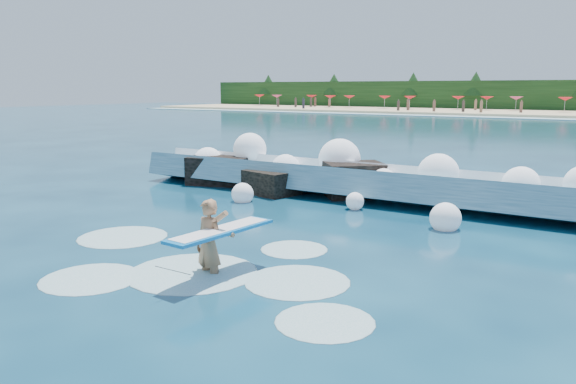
% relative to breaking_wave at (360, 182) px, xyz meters
% --- Properties ---
extents(ground, '(200.00, 200.00, 0.00)m').
position_rel_breaking_wave_xyz_m(ground, '(-0.62, -7.99, -0.53)').
color(ground, '#082A42').
rests_on(ground, ground).
extents(beach, '(140.00, 20.00, 0.40)m').
position_rel_breaking_wave_xyz_m(beach, '(-0.62, 70.01, -0.33)').
color(beach, tan).
rests_on(beach, ground).
extents(wet_band, '(140.00, 5.00, 0.08)m').
position_rel_breaking_wave_xyz_m(wet_band, '(-0.62, 59.01, -0.49)').
color(wet_band, silver).
rests_on(wet_band, ground).
extents(breaking_wave, '(17.67, 2.77, 1.52)m').
position_rel_breaking_wave_xyz_m(breaking_wave, '(0.00, 0.00, 0.00)').
color(breaking_wave, teal).
rests_on(breaking_wave, ground).
extents(rock_cluster, '(8.39, 3.33, 1.39)m').
position_rel_breaking_wave_xyz_m(rock_cluster, '(-3.31, -0.37, -0.09)').
color(rock_cluster, black).
rests_on(rock_cluster, ground).
extents(surfer_with_board, '(1.05, 3.01, 1.88)m').
position_rel_breaking_wave_xyz_m(surfer_with_board, '(1.11, -9.21, 0.16)').
color(surfer_with_board, '#A2714B').
rests_on(surfer_with_board, ground).
extents(wave_spray, '(14.81, 4.72, 2.13)m').
position_rel_breaking_wave_xyz_m(wave_spray, '(-0.41, -0.09, 0.46)').
color(wave_spray, white).
rests_on(wave_spray, ground).
extents(surf_foam, '(8.92, 5.77, 0.14)m').
position_rel_breaking_wave_xyz_m(surf_foam, '(0.47, -9.05, -0.53)').
color(surf_foam, silver).
rests_on(surf_foam, ground).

